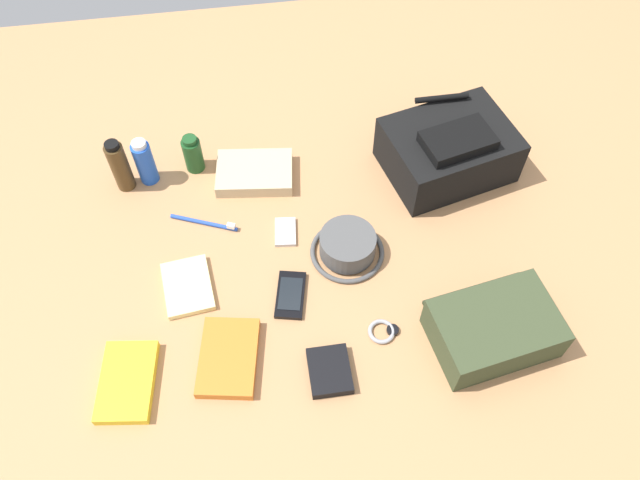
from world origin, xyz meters
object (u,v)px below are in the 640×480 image
(cologne_bottle, at_px, (120,166))
(shampoo_bottle, at_px, (193,154))
(notepad, at_px, (188,286))
(bucket_hat, at_px, (348,246))
(paperback_novel, at_px, (127,382))
(toiletry_pouch, at_px, (493,327))
(folded_towel, at_px, (255,173))
(wallet, at_px, (330,371))
(backpack, at_px, (449,150))
(toothbrush, at_px, (208,223))
(cell_phone, at_px, (290,295))
(wristwatch, at_px, (383,331))
(deodorant_spray, at_px, (145,162))
(travel_guidebook, at_px, (229,358))
(media_player, at_px, (285,232))

(cologne_bottle, distance_m, shampoo_bottle, 0.19)
(notepad, bearing_deg, cologne_bottle, 107.18)
(bucket_hat, bearing_deg, paperback_novel, -153.36)
(toiletry_pouch, relative_size, bucket_hat, 1.60)
(folded_towel, bearing_deg, wallet, -79.13)
(toiletry_pouch, distance_m, paperback_novel, 0.81)
(notepad, bearing_deg, backpack, 15.02)
(backpack, relative_size, toothbrush, 2.17)
(cologne_bottle, bearing_deg, bucket_hat, -28.82)
(cell_phone, bearing_deg, wristwatch, -32.29)
(shampoo_bottle, xyz_separation_m, cell_phone, (0.21, -0.44, -0.05))
(bucket_hat, distance_m, cell_phone, 0.18)
(paperback_novel, relative_size, notepad, 1.30)
(paperback_novel, relative_size, folded_towel, 0.97)
(bucket_hat, distance_m, folded_towel, 0.34)
(toothbrush, bearing_deg, wallet, -61.01)
(cologne_bottle, bearing_deg, wallet, -53.20)
(deodorant_spray, relative_size, folded_towel, 0.70)
(bucket_hat, relative_size, cologne_bottle, 1.14)
(deodorant_spray, bearing_deg, folded_towel, -7.31)
(paperback_novel, bearing_deg, toiletry_pouch, -0.41)
(wallet, bearing_deg, folded_towel, 101.02)
(toiletry_pouch, bearing_deg, cologne_bottle, 145.33)
(backpack, relative_size, bucket_hat, 2.00)
(wallet, bearing_deg, toothbrush, 119.14)
(wristwatch, height_order, toothbrush, toothbrush)
(cologne_bottle, bearing_deg, travel_guidebook, -66.44)
(travel_guidebook, height_order, wristwatch, travel_guidebook)
(cologne_bottle, height_order, wristwatch, cologne_bottle)
(deodorant_spray, distance_m, folded_towel, 0.29)
(paperback_novel, height_order, wallet, same)
(shampoo_bottle, height_order, folded_towel, shampoo_bottle)
(media_player, bearing_deg, travel_guidebook, -116.92)
(notepad, bearing_deg, wristwatch, -29.34)
(deodorant_spray, distance_m, shampoo_bottle, 0.13)
(cell_phone, bearing_deg, folded_towel, 97.57)
(backpack, bearing_deg, bucket_hat, -142.69)
(deodorant_spray, xyz_separation_m, cell_phone, (0.33, -0.41, -0.06))
(toiletry_pouch, relative_size, wallet, 2.66)
(shampoo_bottle, relative_size, media_player, 1.26)
(paperback_novel, distance_m, folded_towel, 0.63)
(notepad, xyz_separation_m, folded_towel, (0.19, 0.32, 0.01))
(wristwatch, bearing_deg, travel_guidebook, -177.46)
(bucket_hat, relative_size, deodorant_spray, 1.30)
(shampoo_bottle, distance_m, folded_towel, 0.17)
(deodorant_spray, height_order, travel_guidebook, deodorant_spray)
(deodorant_spray, relative_size, travel_guidebook, 0.69)
(backpack, distance_m, travel_guidebook, 0.78)
(cologne_bottle, distance_m, notepad, 0.38)
(bucket_hat, height_order, shampoo_bottle, shampoo_bottle)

